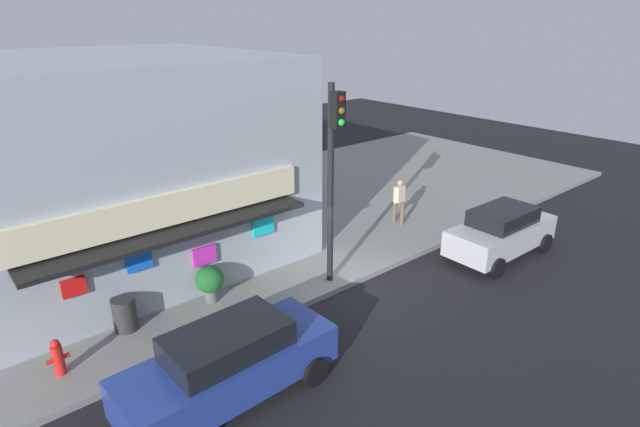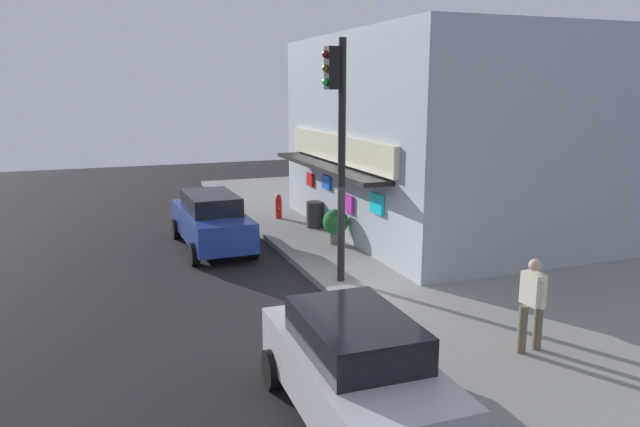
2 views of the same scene
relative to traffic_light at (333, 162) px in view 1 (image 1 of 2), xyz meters
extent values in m
plane|color=black|center=(0.36, -0.44, -3.81)|extent=(51.87, 51.87, 0.00)
cube|color=gray|center=(0.36, 5.69, -3.73)|extent=(34.58, 12.26, 0.17)
cube|color=#9EA8B2|center=(-4.03, 6.44, -0.52)|extent=(10.20, 9.46, 6.24)
cube|color=beige|center=(-4.03, 1.63, -0.85)|extent=(7.75, 0.16, 0.83)
cube|color=black|center=(-4.03, 1.28, -1.39)|extent=(7.35, 0.90, 0.12)
cube|color=red|center=(-6.53, 1.65, -2.17)|extent=(0.55, 0.08, 0.45)
cube|color=blue|center=(-4.97, 1.65, -2.03)|extent=(0.65, 0.08, 0.45)
cube|color=#E533CC|center=(-3.20, 1.65, -2.42)|extent=(0.69, 0.08, 0.53)
cube|color=#19D8E5|center=(-1.26, 1.65, -2.07)|extent=(0.71, 0.08, 0.55)
cylinder|color=black|center=(0.00, 0.10, -0.78)|extent=(0.18, 0.18, 5.72)
cube|color=black|center=(0.00, -0.15, 1.41)|extent=(0.32, 0.28, 0.95)
sphere|color=maroon|center=(0.00, -0.30, 1.71)|extent=(0.18, 0.18, 0.18)
sphere|color=brown|center=(0.00, -0.30, 1.41)|extent=(0.18, 0.18, 0.18)
sphere|color=#1ED83F|center=(0.00, -0.30, 1.11)|extent=(0.18, 0.18, 0.18)
cylinder|color=red|center=(-7.29, 0.72, -3.28)|extent=(0.23, 0.23, 0.71)
sphere|color=red|center=(-7.29, 0.72, -2.86)|extent=(0.20, 0.20, 0.20)
cylinder|color=red|center=(-7.47, 0.72, -3.25)|extent=(0.12, 0.10, 0.10)
cylinder|color=red|center=(-7.11, 0.72, -3.25)|extent=(0.12, 0.10, 0.10)
cylinder|color=#2D2D2D|center=(-5.56, 1.47, -3.21)|extent=(0.58, 0.58, 0.87)
cylinder|color=brown|center=(4.86, 1.54, -3.20)|extent=(0.17, 0.17, 0.87)
cylinder|color=brown|center=(4.84, 1.90, -3.20)|extent=(0.17, 0.17, 0.87)
cube|color=beige|center=(4.85, 1.72, -2.47)|extent=(0.43, 0.26, 0.58)
sphere|color=tan|center=(4.85, 1.72, -2.04)|extent=(0.22, 0.22, 0.22)
cylinder|color=beige|center=(5.07, 1.73, -2.50)|extent=(0.11, 0.11, 0.52)
cylinder|color=beige|center=(4.62, 1.71, -2.50)|extent=(0.11, 0.11, 0.52)
cylinder|color=#59595B|center=(-3.28, 1.29, -3.47)|extent=(0.36, 0.36, 0.35)
sphere|color=#1E6628|center=(-3.28, 1.29, -2.96)|extent=(0.77, 0.77, 0.77)
cube|color=#B7B7BC|center=(5.63, -2.05, -3.08)|extent=(4.10, 1.74, 0.83)
cube|color=black|center=(5.63, -2.05, -2.41)|extent=(2.23, 1.44, 0.51)
cylinder|color=black|center=(7.07, -1.24, -3.49)|extent=(0.64, 0.23, 0.64)
cylinder|color=black|center=(7.04, -2.91, -3.49)|extent=(0.64, 0.23, 0.64)
cylinder|color=black|center=(4.22, -1.19, -3.49)|extent=(0.64, 0.23, 0.64)
cylinder|color=black|center=(4.19, -2.85, -3.49)|extent=(0.64, 0.23, 0.64)
cube|color=navy|center=(-4.73, -2.16, -3.07)|extent=(4.60, 1.78, 0.84)
cube|color=black|center=(-4.73, -2.16, -2.39)|extent=(2.50, 1.46, 0.52)
cylinder|color=black|center=(-3.16, -1.29, -3.49)|extent=(0.65, 0.24, 0.64)
cylinder|color=black|center=(-3.11, -2.96, -3.49)|extent=(0.65, 0.24, 0.64)
cylinder|color=black|center=(-6.35, -1.37, -3.49)|extent=(0.65, 0.24, 0.64)
camera|label=1|loc=(-8.78, -9.83, 3.68)|focal=28.35mm
camera|label=2|loc=(12.80, -5.28, 0.98)|focal=33.42mm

